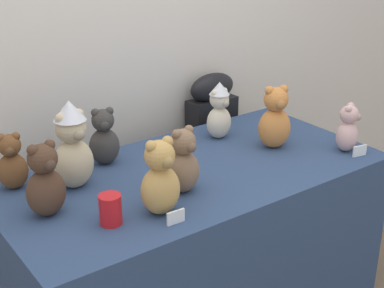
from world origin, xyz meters
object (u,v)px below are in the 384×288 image
Objects in this scene: instrument_case at (211,154)px; teddy_bear_ginger at (275,119)px; teddy_bear_cream at (219,111)px; teddy_bear_cocoa at (45,182)px; teddy_bear_charcoal at (104,138)px; teddy_bear_sand at (72,146)px; teddy_bear_honey at (160,179)px; teddy_bear_blush at (348,129)px; display_table at (192,244)px; teddy_bear_chestnut at (12,163)px; teddy_bear_mocha at (183,162)px; party_cup_red at (110,209)px.

instrument_case is 0.68m from teddy_bear_ginger.
teddy_bear_cream is 0.99× the size of teddy_bear_cocoa.
teddy_bear_sand is at bearing -130.21° from teddy_bear_charcoal.
teddy_bear_charcoal is 0.86× the size of teddy_bear_ginger.
teddy_bear_honey is 0.78m from teddy_bear_ginger.
teddy_bear_honey is 0.99m from teddy_bear_blush.
teddy_bear_cocoa reaches higher than instrument_case.
teddy_bear_blush is at bearing -19.18° from display_table.
teddy_bear_honey is at bearing -34.79° from teddy_bear_chestnut.
teddy_bear_cocoa is at bearing 137.80° from teddy_bear_blush.
teddy_bear_charcoal is 0.43m from teddy_bear_mocha.
instrument_case is 3.41× the size of teddy_bear_cream.
teddy_bear_mocha is 0.60m from teddy_bear_ginger.
display_table is 0.76m from instrument_case.
display_table is 0.81m from teddy_bear_cocoa.
teddy_bear_charcoal is at bearing 19.26° from teddy_bear_chestnut.
teddy_bear_sand reaches higher than teddy_bear_blush.
teddy_bear_honey is 1.25× the size of teddy_bear_chestnut.
party_cup_red is at bearing -150.52° from teddy_bear_ginger.
instrument_case is 8.59× the size of party_cup_red.
party_cup_red is at bearing -180.00° from teddy_bear_mocha.
party_cup_red is at bearing -146.45° from instrument_case.
teddy_bear_honey reaches higher than teddy_bear_charcoal.
teddy_bear_sand is 1.54× the size of teddy_bear_chestnut.
teddy_bear_honey is at bearing -42.18° from teddy_bear_cocoa.
teddy_bear_honey is at bearing -139.37° from instrument_case.
teddy_bear_cocoa is at bearing 129.08° from party_cup_red.
teddy_bear_honey is at bearing 147.24° from teddy_bear_blush.
teddy_bear_mocha is 2.42× the size of party_cup_red.
instrument_case is 0.54m from teddy_bear_cream.
teddy_bear_cocoa is 0.25m from party_cup_red.
teddy_bear_cocoa is 0.95× the size of teddy_bear_ginger.
teddy_bear_sand is at bearing 86.00° from party_cup_red.
teddy_bear_charcoal is 0.40m from teddy_bear_chestnut.
teddy_bear_blush is at bearing -1.37° from teddy_bear_chestnut.
teddy_bear_blush is (0.17, -0.78, 0.36)m from instrument_case.
teddy_bear_cocoa is (-0.96, -0.22, -0.00)m from teddy_bear_cream.
teddy_bear_sand is at bearing -13.08° from teddy_bear_chestnut.
instrument_case is 1.34m from teddy_bear_cocoa.
instrument_case is 1.19m from teddy_bear_honey.
teddy_bear_mocha is 1.20× the size of teddy_bear_blush.
party_cup_red is at bearing -49.47° from teddy_bear_chestnut.
teddy_bear_ginger reaches higher than teddy_bear_mocha.
teddy_bear_sand is 1.27× the size of teddy_bear_cocoa.
teddy_bear_charcoal is (0.20, 0.13, -0.06)m from teddy_bear_sand.
teddy_bear_blush is at bearing -2.59° from teddy_bear_honey.
teddy_bear_honey is at bearing -77.11° from teddy_bear_charcoal.
teddy_bear_blush is (0.99, -0.02, -0.03)m from teddy_bear_honey.
teddy_bear_cocoa is 0.28m from teddy_bear_chestnut.
teddy_bear_charcoal reaches higher than display_table.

